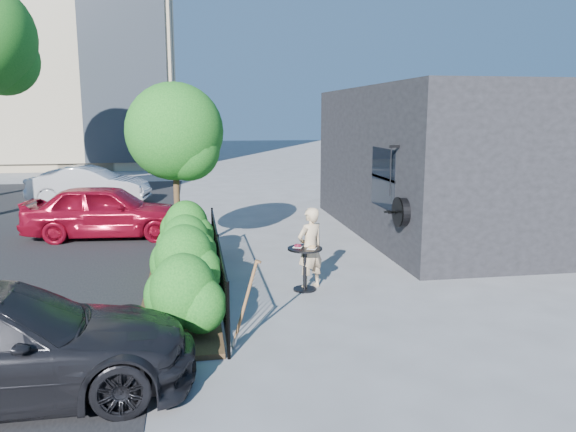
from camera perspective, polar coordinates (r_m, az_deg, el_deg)
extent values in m
plane|color=gray|center=(10.89, 0.93, -7.25)|extent=(120.00, 120.00, 0.00)
cube|color=black|center=(16.51, 17.16, 5.40)|extent=(6.00, 9.00, 4.00)
cube|color=black|center=(13.44, 9.67, 3.83)|extent=(0.04, 1.60, 1.40)
cube|color=black|center=(13.44, 9.69, 3.83)|extent=(0.05, 1.70, 0.06)
cylinder|color=black|center=(12.09, 11.51, 0.41)|extent=(0.18, 0.60, 0.60)
cylinder|color=black|center=(12.05, 11.06, 0.40)|extent=(0.03, 0.64, 0.64)
cube|color=black|center=(12.39, 10.82, 6.97)|extent=(0.25, 0.06, 0.06)
cylinder|color=black|center=(12.41, 10.38, 4.43)|extent=(0.02, 0.02, 1.05)
cylinder|color=black|center=(7.72, -6.09, -10.52)|extent=(0.05, 0.05, 1.10)
cylinder|color=black|center=(10.57, -7.11, -4.76)|extent=(0.05, 0.05, 1.10)
cylinder|color=black|center=(13.49, -7.68, -1.47)|extent=(0.05, 0.05, 1.10)
cube|color=black|center=(10.45, -7.17, -2.06)|extent=(0.03, 6.00, 0.03)
cube|color=black|center=(10.70, -7.05, -7.09)|extent=(0.03, 6.00, 0.03)
cylinder|color=black|center=(7.81, -6.13, -10.26)|extent=(0.02, 0.02, 1.04)
cylinder|color=black|center=(8.00, -6.22, -9.76)|extent=(0.02, 0.02, 1.04)
cylinder|color=black|center=(8.19, -6.31, -9.29)|extent=(0.02, 0.02, 1.04)
cylinder|color=black|center=(8.38, -6.39, -8.83)|extent=(0.02, 0.02, 1.04)
cylinder|color=black|center=(8.57, -6.47, -8.39)|extent=(0.02, 0.02, 1.04)
cylinder|color=black|center=(8.76, -6.54, -7.98)|extent=(0.02, 0.02, 1.04)
cylinder|color=black|center=(8.95, -6.61, -7.58)|extent=(0.02, 0.02, 1.04)
cylinder|color=black|center=(9.14, -6.68, -7.19)|extent=(0.02, 0.02, 1.04)
cylinder|color=black|center=(9.33, -6.75, -6.83)|extent=(0.02, 0.02, 1.04)
cylinder|color=black|center=(9.52, -6.81, -6.47)|extent=(0.02, 0.02, 1.04)
cylinder|color=black|center=(9.71, -6.87, -6.14)|extent=(0.02, 0.02, 1.04)
cylinder|color=black|center=(9.90, -6.92, -5.81)|extent=(0.02, 0.02, 1.04)
cylinder|color=black|center=(10.09, -6.98, -5.50)|extent=(0.02, 0.02, 1.04)
cylinder|color=black|center=(10.29, -7.03, -5.20)|extent=(0.02, 0.02, 1.04)
cylinder|color=black|center=(10.48, -7.08, -4.91)|extent=(0.02, 0.02, 1.04)
cylinder|color=black|center=(10.67, -7.13, -4.63)|extent=(0.02, 0.02, 1.04)
cylinder|color=black|center=(10.86, -7.18, -4.36)|extent=(0.02, 0.02, 1.04)
cylinder|color=black|center=(11.06, -7.22, -4.10)|extent=(0.02, 0.02, 1.04)
cylinder|color=black|center=(11.25, -7.27, -3.84)|extent=(0.02, 0.02, 1.04)
cylinder|color=black|center=(11.45, -7.31, -3.60)|extent=(0.02, 0.02, 1.04)
cylinder|color=black|center=(11.64, -7.35, -3.37)|extent=(0.02, 0.02, 1.04)
cylinder|color=black|center=(11.83, -7.39, -3.14)|extent=(0.02, 0.02, 1.04)
cylinder|color=black|center=(12.03, -7.43, -2.92)|extent=(0.02, 0.02, 1.04)
cylinder|color=black|center=(12.22, -7.47, -2.71)|extent=(0.02, 0.02, 1.04)
cylinder|color=black|center=(12.42, -7.50, -2.50)|extent=(0.02, 0.02, 1.04)
cylinder|color=black|center=(12.61, -7.54, -2.30)|extent=(0.02, 0.02, 1.04)
cylinder|color=black|center=(12.81, -7.57, -2.11)|extent=(0.02, 0.02, 1.04)
cylinder|color=black|center=(13.00, -7.60, -1.92)|extent=(0.02, 0.02, 1.04)
cylinder|color=black|center=(13.20, -7.64, -1.74)|extent=(0.02, 0.02, 1.04)
cylinder|color=black|center=(13.39, -7.67, -1.56)|extent=(0.02, 0.02, 1.04)
cube|color=#382616|center=(10.72, -10.82, -7.51)|extent=(1.30, 6.00, 0.08)
ellipsoid|color=#135417|center=(8.42, -10.57, -7.77)|extent=(1.10, 1.10, 1.24)
ellipsoid|color=#135417|center=(9.95, -10.44, -4.93)|extent=(1.10, 1.10, 1.24)
ellipsoid|color=#135417|center=(11.41, -10.34, -2.96)|extent=(1.10, 1.10, 1.24)
ellipsoid|color=#135417|center=(12.77, -10.28, -1.53)|extent=(1.10, 1.10, 1.24)
cylinder|color=#3F2B19|center=(13.18, -11.20, 1.01)|extent=(0.14, 0.14, 2.40)
sphere|color=#135417|center=(13.02, -11.45, 8.15)|extent=(2.20, 2.20, 2.20)
sphere|color=#135417|center=(12.83, -10.08, 6.69)|extent=(1.43, 1.43, 1.43)
cylinder|color=black|center=(10.52, 1.73, -3.33)|extent=(0.65, 0.65, 0.03)
cylinder|color=black|center=(10.62, 1.71, -5.45)|extent=(0.07, 0.07, 0.78)
cylinder|color=black|center=(10.73, 1.70, -7.43)|extent=(0.44, 0.44, 0.03)
cube|color=white|center=(10.56, 1.00, -3.16)|extent=(0.21, 0.21, 0.01)
cube|color=white|center=(10.45, 2.45, -3.31)|extent=(0.21, 0.21, 0.01)
torus|color=#500D2D|center=(10.56, 1.00, -3.02)|extent=(0.15, 0.15, 0.05)
torus|color=tan|center=(10.45, 2.45, -3.17)|extent=(0.15, 0.15, 0.05)
imported|color=tan|center=(10.67, 2.26, -3.26)|extent=(0.68, 0.59, 1.56)
cylinder|color=brown|center=(8.07, -4.28, -8.48)|extent=(0.36, 0.04, 1.14)
cube|color=gray|center=(8.27, -5.41, -12.47)|extent=(0.09, 0.17, 0.24)
cylinder|color=brown|center=(7.92, -3.05, -4.64)|extent=(0.10, 0.09, 0.05)
imported|color=maroon|center=(15.79, -17.93, 0.49)|extent=(4.38, 2.04, 1.45)
imported|color=#B0B1B6|center=(21.94, -19.51, 2.97)|extent=(4.41, 2.04, 1.40)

